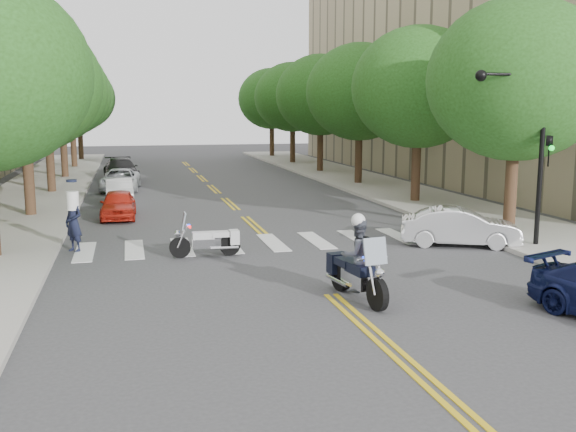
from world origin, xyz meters
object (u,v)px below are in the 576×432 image
object	(u,v)px
motorcycle_parked	(211,241)
motorcycle_police	(356,261)
officer_standing	(74,223)
convertible	(460,227)

from	to	relation	value
motorcycle_parked	motorcycle_police	bearing A→B (deg)	-152.48
motorcycle_parked	officer_standing	xyz separation A→B (m)	(-4.18, 1.76, 0.45)
motorcycle_police	convertible	world-z (taller)	motorcycle_police
motorcycle_parked	convertible	distance (m)	8.30
officer_standing	convertible	world-z (taller)	officer_standing
motorcycle_parked	convertible	bearing A→B (deg)	-92.93
motorcycle_police	motorcycle_parked	xyz separation A→B (m)	(-2.80, 5.40, -0.44)
motorcycle_parked	officer_standing	size ratio (longest dim) A/B	1.17
convertible	officer_standing	bearing A→B (deg)	103.58
motorcycle_police	motorcycle_parked	size ratio (longest dim) A/B	1.17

